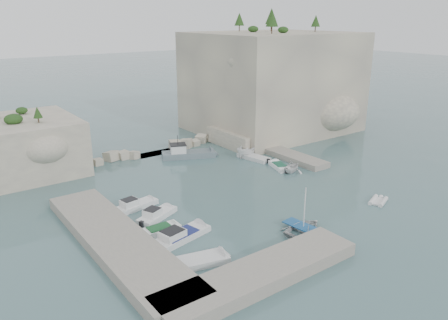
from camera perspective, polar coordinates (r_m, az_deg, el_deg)
ground at (r=49.71m, az=4.11°, el=-5.05°), size 400.00×400.00×0.00m
cliff_east at (r=78.91m, az=6.29°, el=10.09°), size 26.00×22.00×17.00m
cliff_terrace at (r=70.26m, az=2.78°, el=3.11°), size 8.00×10.00×2.50m
outcrop_west at (r=62.54m, az=-25.95°, el=1.45°), size 16.00×14.00×7.00m
quay_west at (r=40.73m, az=-13.83°, el=-10.28°), size 5.00×24.00×1.10m
quay_south at (r=35.30m, az=4.81°, el=-14.58°), size 18.00×4.00×1.10m
ledge_east at (r=65.06m, az=7.53°, el=0.93°), size 3.00×16.00×0.80m
breakwater at (r=66.28m, az=-8.91°, el=1.47°), size 28.00×3.00×1.40m
motorboat_a at (r=48.13m, az=-11.45°, el=-6.20°), size 5.63×2.54×1.40m
motorboat_b at (r=45.60m, az=-8.71°, el=-7.48°), size 5.39×3.63×1.40m
motorboat_c at (r=42.66m, az=-8.42°, el=-9.37°), size 4.42×1.68×0.70m
motorboat_d at (r=41.27m, az=-5.73°, el=-10.27°), size 7.09×3.43×1.40m
motorboat_e at (r=37.58m, az=-2.91°, el=-13.29°), size 5.23×3.10×0.70m
rowboat at (r=43.13m, az=10.30°, el=-9.15°), size 4.83×3.68×0.94m
inflatable_dinghy at (r=51.52m, az=19.47°, el=-5.24°), size 3.16×2.32×0.44m
tender_east_a at (r=58.49m, az=8.82°, el=-1.56°), size 4.03×3.71×1.78m
tender_east_b at (r=59.71m, az=7.23°, el=-1.06°), size 2.85×4.73×0.70m
tender_east_c at (r=63.05m, az=3.91°, el=0.10°), size 2.73×5.77×0.70m
tender_east_d at (r=64.68m, az=3.17°, el=0.59°), size 5.53×3.50×2.00m
work_boat at (r=64.05m, az=-4.62°, el=0.38°), size 8.73×5.71×2.20m
rowboat_mast at (r=42.01m, az=10.50°, el=-6.04°), size 0.10×0.10×4.20m
vegetation at (r=75.82m, az=2.78°, el=16.99°), size 53.48×13.88×13.40m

